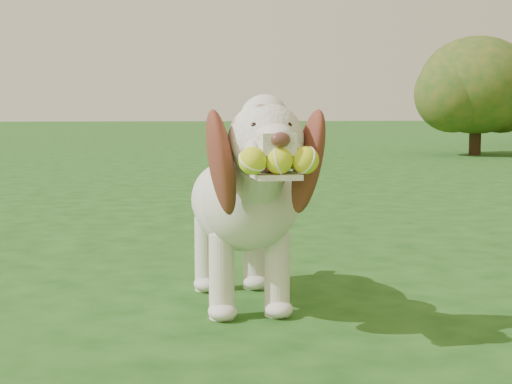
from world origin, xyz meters
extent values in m
plane|color=#174012|center=(0.00, 0.00, 0.00)|extent=(80.00, 80.00, 0.00)
ellipsoid|color=silver|center=(-0.58, -0.48, 0.37)|extent=(0.38, 0.67, 0.34)
ellipsoid|color=silver|center=(-0.57, -0.73, 0.41)|extent=(0.36, 0.36, 0.33)
ellipsoid|color=silver|center=(-0.60, -0.26, 0.36)|extent=(0.32, 0.32, 0.30)
cylinder|color=silver|center=(-0.56, -0.85, 0.50)|extent=(0.19, 0.28, 0.26)
sphere|color=silver|center=(-0.55, -0.98, 0.63)|extent=(0.25, 0.25, 0.24)
sphere|color=silver|center=(-0.55, -0.96, 0.69)|extent=(0.16, 0.16, 0.15)
cube|color=silver|center=(-0.54, -1.11, 0.62)|extent=(0.11, 0.14, 0.06)
ellipsoid|color=#592D28|center=(-0.53, -1.19, 0.64)|extent=(0.06, 0.04, 0.04)
cube|color=silver|center=(-0.54, -1.13, 0.53)|extent=(0.14, 0.16, 0.02)
ellipsoid|color=brown|center=(-0.69, -0.98, 0.56)|extent=(0.14, 0.23, 0.36)
ellipsoid|color=brown|center=(-0.41, -0.96, 0.56)|extent=(0.14, 0.22, 0.36)
cylinder|color=silver|center=(-0.61, -0.12, 0.40)|extent=(0.07, 0.17, 0.13)
cylinder|color=silver|center=(-0.67, -0.71, 0.15)|extent=(0.09, 0.09, 0.29)
cylinder|color=silver|center=(-0.47, -0.70, 0.15)|extent=(0.09, 0.09, 0.29)
cylinder|color=silver|center=(-0.70, -0.28, 0.15)|extent=(0.09, 0.09, 0.29)
cylinder|color=silver|center=(-0.50, -0.27, 0.15)|extent=(0.09, 0.09, 0.29)
sphere|color=#C3DD1D|center=(-0.61, -1.17, 0.58)|extent=(0.09, 0.09, 0.08)
sphere|color=#C3DD1D|center=(-0.54, -1.17, 0.58)|extent=(0.09, 0.09, 0.08)
sphere|color=#C3DD1D|center=(-0.46, -1.16, 0.58)|extent=(0.09, 0.09, 0.08)
cylinder|color=#382314|center=(3.96, 8.25, 0.29)|extent=(0.18, 0.18, 0.59)
ellipsoid|color=#133E13|center=(3.96, 8.25, 1.07)|extent=(1.76, 1.76, 1.49)
camera|label=1|loc=(-0.87, -3.36, 0.73)|focal=55.00mm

